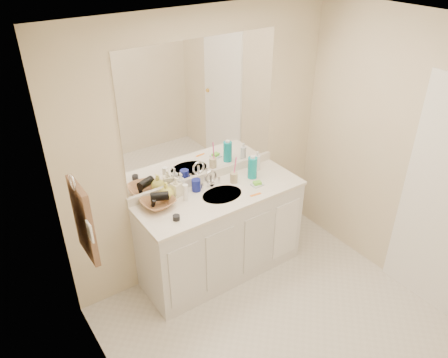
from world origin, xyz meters
name	(u,v)px	position (x,y,z in m)	size (l,w,h in m)	color
floor	(292,341)	(0.00, 0.00, 0.00)	(2.60, 2.60, 0.00)	silver
ceiling	(328,37)	(0.00, 0.00, 2.40)	(2.60, 2.60, 0.02)	white
wall_back	(203,149)	(0.00, 1.30, 1.20)	(2.60, 0.02, 2.40)	beige
wall_left	(126,304)	(-1.30, 0.00, 1.20)	(0.02, 2.60, 2.40)	beige
wall_right	(423,167)	(1.30, 0.00, 1.20)	(0.02, 2.60, 2.40)	beige
vanity_cabinet	(221,235)	(0.00, 1.02, 0.42)	(1.50, 0.55, 0.85)	silver
countertop	(221,195)	(0.00, 1.02, 0.86)	(1.52, 0.57, 0.03)	white
backsplash	(205,177)	(0.00, 1.29, 0.92)	(1.52, 0.03, 0.08)	silver
sink_basin	(222,196)	(0.00, 1.00, 0.87)	(0.37, 0.37, 0.02)	beige
faucet	(211,180)	(0.00, 1.18, 0.94)	(0.02, 0.02, 0.11)	silver
mirror	(202,111)	(0.00, 1.29, 1.56)	(1.48, 0.01, 1.20)	white
blue_mug	(196,185)	(-0.15, 1.19, 0.94)	(0.08, 0.08, 0.11)	navy
tan_cup	(234,178)	(0.21, 1.12, 0.93)	(0.07, 0.07, 0.09)	#C6B68B
toothbrush	(235,167)	(0.22, 1.12, 1.03)	(0.01, 0.01, 0.21)	#F44092
mouthwash_bottle	(252,168)	(0.40, 1.09, 0.98)	(0.09, 0.09, 0.20)	#0D98A3
clear_pump_bottle	(257,163)	(0.52, 1.18, 0.96)	(0.06, 0.06, 0.15)	white
soap_dish	(257,185)	(0.35, 0.95, 0.89)	(0.10, 0.08, 0.01)	silver
green_soap	(257,183)	(0.35, 0.95, 0.90)	(0.07, 0.05, 0.03)	#72D834
orange_comb	(256,195)	(0.24, 0.83, 0.88)	(0.11, 0.02, 0.00)	orange
dark_jar	(176,218)	(-0.51, 0.90, 0.90)	(0.06, 0.06, 0.04)	black
extra_white_bottle	(185,193)	(-0.30, 1.11, 0.96)	(0.05, 0.05, 0.15)	white
soap_bottle_white	(181,183)	(-0.28, 1.23, 0.98)	(0.07, 0.07, 0.19)	silver
soap_bottle_cream	(176,187)	(-0.34, 1.22, 0.97)	(0.08, 0.08, 0.18)	#F5EDC8
soap_bottle_yellow	(166,191)	(-0.43, 1.21, 0.96)	(0.13, 0.13, 0.16)	#E5DF59
wicker_basket	(158,203)	(-0.54, 1.16, 0.91)	(0.27, 0.27, 0.07)	#94613B
hair_dryer	(160,196)	(-0.52, 1.16, 0.97)	(0.07, 0.07, 0.15)	black
towel_ring	(72,182)	(-1.27, 0.77, 1.55)	(0.11, 0.11, 0.01)	silver
hand_towel	(84,221)	(-1.25, 0.77, 1.25)	(0.04, 0.32, 0.55)	brown
switch_plate	(90,231)	(-1.27, 0.57, 1.30)	(0.01, 0.09, 0.13)	white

